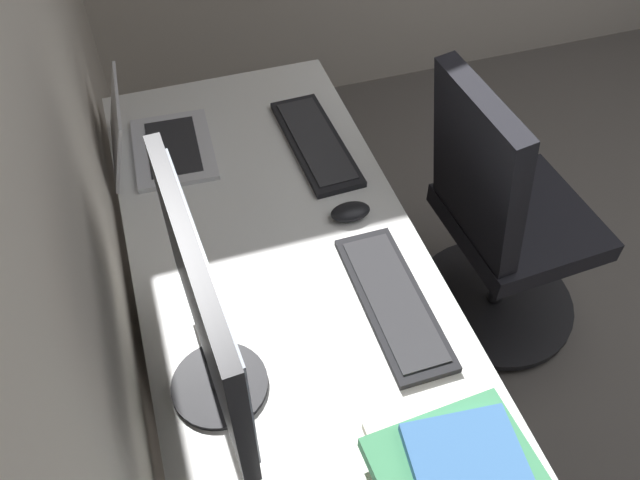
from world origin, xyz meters
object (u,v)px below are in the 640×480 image
object	(u,v)px
drawer_pedestal	(283,365)
laptop_leftmost	(151,140)
keyboard_main	(393,301)
book_stack_near	(451,463)
monitor_primary	(204,311)
mouse_spare	(350,212)
keyboard_spare	(316,142)
office_chair	(499,228)

from	to	relation	value
drawer_pedestal	laptop_leftmost	bearing A→B (deg)	20.98
keyboard_main	book_stack_near	size ratio (longest dim) A/B	1.41
drawer_pedestal	monitor_primary	xyz separation A→B (m)	(-0.23, 0.18, 0.65)
laptop_leftmost	mouse_spare	distance (m)	0.60
drawer_pedestal	mouse_spare	xyz separation A→B (m)	(0.14, -0.24, 0.40)
book_stack_near	drawer_pedestal	bearing A→B (deg)	18.81
book_stack_near	laptop_leftmost	bearing A→B (deg)	19.90
monitor_primary	keyboard_spare	xyz separation A→B (m)	(0.67, -0.42, -0.26)
keyboard_main	mouse_spare	world-z (taller)	mouse_spare
monitor_primary	office_chair	world-z (taller)	monitor_primary
drawer_pedestal	office_chair	world-z (taller)	office_chair
keyboard_main	keyboard_spare	size ratio (longest dim) A/B	0.99
keyboard_main	mouse_spare	xyz separation A→B (m)	(0.29, -0.00, 0.01)
office_chair	monitor_primary	bearing A→B (deg)	114.66
office_chair	keyboard_spare	bearing A→B (deg)	65.03
office_chair	drawer_pedestal	bearing A→B (deg)	104.65
monitor_primary	book_stack_near	world-z (taller)	monitor_primary
laptop_leftmost	book_stack_near	size ratio (longest dim) A/B	1.07
drawer_pedestal	office_chair	bearing A→B (deg)	-75.35
drawer_pedestal	keyboard_main	xyz separation A→B (m)	(-0.15, -0.24, 0.39)
mouse_spare	office_chair	world-z (taller)	office_chair
keyboard_spare	laptop_leftmost	bearing A→B (deg)	77.03
monitor_primary	laptop_leftmost	size ratio (longest dim) A/B	1.65
keyboard_main	keyboard_spare	bearing A→B (deg)	-0.14
monitor_primary	laptop_leftmost	bearing A→B (deg)	1.91
laptop_leftmost	office_chair	distance (m)	1.07
keyboard_spare	book_stack_near	size ratio (longest dim) A/B	1.43
drawer_pedestal	laptop_leftmost	world-z (taller)	laptop_leftmost
office_chair	mouse_spare	bearing A→B (deg)	95.98
monitor_primary	book_stack_near	size ratio (longest dim) A/B	1.77
keyboard_main	mouse_spare	distance (m)	0.29
drawer_pedestal	book_stack_near	bearing A→B (deg)	-161.19
book_stack_near	keyboard_spare	bearing A→B (deg)	-3.00
keyboard_main	office_chair	xyz separation A→B (m)	(0.35, -0.52, -0.28)
keyboard_main	keyboard_spare	world-z (taller)	same
book_stack_near	office_chair	size ratio (longest dim) A/B	0.31
drawer_pedestal	office_chair	distance (m)	0.79
mouse_spare	keyboard_main	bearing A→B (deg)	179.97
keyboard_spare	book_stack_near	distance (m)	0.98
laptop_leftmost	keyboard_main	world-z (taller)	laptop_leftmost
monitor_primary	office_chair	size ratio (longest dim) A/B	0.54
monitor_primary	laptop_leftmost	xyz separation A→B (m)	(0.77, 0.03, -0.22)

